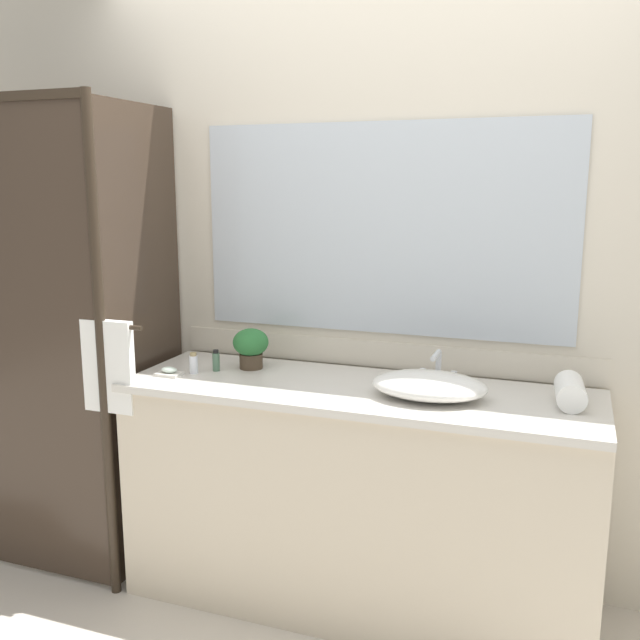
{
  "coord_description": "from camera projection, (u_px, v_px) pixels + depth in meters",
  "views": [
    {
      "loc": [
        0.75,
        -2.45,
        1.67
      ],
      "look_at": [
        -0.15,
        0.0,
        1.15
      ],
      "focal_mm": 39.32,
      "sensor_mm": 36.0,
      "label": 1
    }
  ],
  "objects": [
    {
      "name": "ground_plane",
      "position": [
        355.0,
        601.0,
        2.83
      ],
      "size": [
        8.0,
        8.0,
        0.0
      ],
      "primitive_type": "plane",
      "color": "beige"
    },
    {
      "name": "wall_back_with_mirror",
      "position": [
        383.0,
        271.0,
        2.89
      ],
      "size": [
        4.4,
        0.06,
        2.6
      ],
      "color": "beige",
      "rests_on": "ground_plane"
    },
    {
      "name": "vanity_cabinet",
      "position": [
        357.0,
        496.0,
        2.75
      ],
      "size": [
        1.8,
        0.58,
        0.9
      ],
      "color": "beige",
      "rests_on": "ground_plane"
    },
    {
      "name": "shower_enclosure",
      "position": [
        49.0,
        340.0,
        2.89
      ],
      "size": [
        1.2,
        0.59,
        2.0
      ],
      "color": "#2D2319",
      "rests_on": "ground_plane"
    },
    {
      "name": "sink_basin",
      "position": [
        429.0,
        385.0,
        2.52
      ],
      "size": [
        0.42,
        0.3,
        0.09
      ],
      "primitive_type": "ellipsoid",
      "color": "white",
      "rests_on": "vanity_cabinet"
    },
    {
      "name": "faucet",
      "position": [
        438.0,
        373.0,
        2.67
      ],
      "size": [
        0.17,
        0.14,
        0.14
      ],
      "color": "silver",
      "rests_on": "vanity_cabinet"
    },
    {
      "name": "potted_plant",
      "position": [
        251.0,
        346.0,
        2.91
      ],
      "size": [
        0.15,
        0.15,
        0.17
      ],
      "color": "#473828",
      "rests_on": "vanity_cabinet"
    },
    {
      "name": "soap_dish",
      "position": [
        169.0,
        372.0,
        2.81
      ],
      "size": [
        0.1,
        0.07,
        0.04
      ],
      "color": "silver",
      "rests_on": "vanity_cabinet"
    },
    {
      "name": "amenity_bottle_shampoo",
      "position": [
        216.0,
        361.0,
        2.88
      ],
      "size": [
        0.03,
        0.03,
        0.09
      ],
      "color": "#4C7056",
      "rests_on": "vanity_cabinet"
    },
    {
      "name": "amenity_bottle_lotion",
      "position": [
        194.0,
        364.0,
        2.84
      ],
      "size": [
        0.03,
        0.03,
        0.09
      ],
      "color": "silver",
      "rests_on": "vanity_cabinet"
    },
    {
      "name": "rolled_towel_near_edge",
      "position": [
        570.0,
        391.0,
        2.43
      ],
      "size": [
        0.12,
        0.21,
        0.1
      ],
      "primitive_type": "cylinder",
      "rotation": [
        1.57,
        0.0,
        0.07
      ],
      "color": "white",
      "rests_on": "vanity_cabinet"
    }
  ]
}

